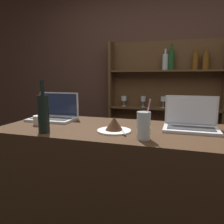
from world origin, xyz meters
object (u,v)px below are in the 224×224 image
cake_plate (114,126)px  water_glass (144,126)px  laptop_near (54,114)px  laptop_far (191,122)px  wine_bottle_dark (43,113)px  coffee_cup (39,120)px

cake_plate → water_glass: (0.20, -0.11, 0.04)m
laptop_near → cake_plate: size_ratio=1.66×
laptop_far → wine_bottle_dark: size_ratio=1.06×
laptop_near → wine_bottle_dark: wine_bottle_dark is taller
laptop_near → coffee_cup: size_ratio=4.58×
laptop_near → wine_bottle_dark: size_ratio=1.11×
laptop_near → coffee_cup: laptop_near is taller
water_glass → coffee_cup: water_glass is taller
water_glass → cake_plate: bearing=150.1°
laptop_far → water_glass: 0.40m
cake_plate → water_glass: 0.23m
cake_plate → wine_bottle_dark: bearing=-159.4°
cake_plate → laptop_near: bearing=158.0°
laptop_near → water_glass: size_ratio=1.60×
wine_bottle_dark → coffee_cup: wine_bottle_dark is taller
laptop_far → coffee_cup: 1.03m
laptop_near → laptop_far: same height
water_glass → wine_bottle_dark: size_ratio=0.70×
laptop_far → coffee_cup: (-1.01, -0.17, -0.01)m
laptop_far → water_glass: bearing=-129.0°
laptop_near → water_glass: (0.76, -0.34, 0.03)m
wine_bottle_dark → coffee_cup: bearing=132.8°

